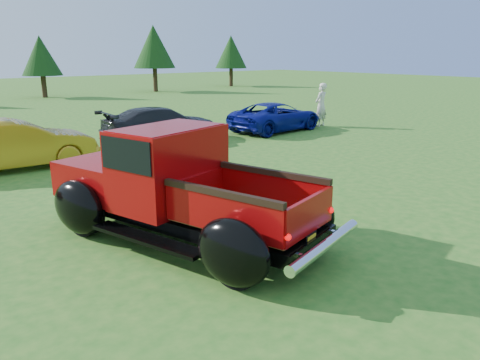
% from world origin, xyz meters
% --- Properties ---
extents(ground, '(120.00, 120.00, 0.00)m').
position_xyz_m(ground, '(0.00, 0.00, 0.00)').
color(ground, '#27661D').
rests_on(ground, ground).
extents(tree_mid_right, '(2.82, 2.82, 4.40)m').
position_xyz_m(tree_mid_right, '(6.00, 30.00, 2.97)').
color(tree_mid_right, '#332114').
rests_on(tree_mid_right, ground).
extents(tree_east, '(3.46, 3.46, 5.40)m').
position_xyz_m(tree_east, '(15.00, 29.50, 3.66)').
color(tree_east, '#332114').
rests_on(tree_east, ground).
extents(tree_far_east, '(3.07, 3.07, 4.80)m').
position_xyz_m(tree_far_east, '(24.00, 30.50, 3.25)').
color(tree_far_east, '#332114').
rests_on(tree_far_east, ground).
extents(pickup_truck, '(3.60, 5.66, 1.98)m').
position_xyz_m(pickup_truck, '(-1.12, 0.96, 0.94)').
color(pickup_truck, black).
rests_on(pickup_truck, ground).
extents(show_car_yellow, '(4.36, 1.81, 1.40)m').
position_xyz_m(show_car_yellow, '(-1.80, 8.03, 0.70)').
color(show_car_yellow, '#AF8317').
rests_on(show_car_yellow, ground).
extents(show_car_grey, '(4.55, 2.08, 1.29)m').
position_xyz_m(show_car_grey, '(3.50, 9.07, 0.65)').
color(show_car_grey, black).
rests_on(show_car_grey, ground).
extents(show_car_blue, '(4.46, 2.32, 1.20)m').
position_xyz_m(show_car_blue, '(8.50, 8.17, 0.60)').
color(show_car_blue, navy).
rests_on(show_car_blue, ground).
extents(spectator, '(0.79, 0.61, 1.92)m').
position_xyz_m(spectator, '(10.86, 7.75, 0.96)').
color(spectator, beige).
rests_on(spectator, ground).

